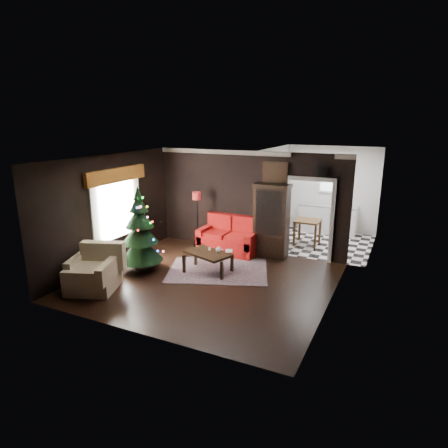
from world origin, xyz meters
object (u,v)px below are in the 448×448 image
at_px(armchair, 92,270).
at_px(coffee_table, 208,262).
at_px(christmas_tree, 140,230).
at_px(curio_cabinet, 271,222).
at_px(loveseat, 229,235).
at_px(teapot, 218,250).
at_px(wall_clock, 321,171).
at_px(floor_lamp, 197,219).
at_px(kitchen_table, 307,232).

height_order(armchair, coffee_table, armchair).
bearing_deg(christmas_tree, curio_cabinet, 43.47).
distance_m(loveseat, coffee_table, 1.58).
bearing_deg(christmas_tree, teapot, 21.98).
height_order(teapot, wall_clock, wall_clock).
height_order(curio_cabinet, christmas_tree, christmas_tree).
height_order(loveseat, christmas_tree, christmas_tree).
distance_m(curio_cabinet, coffee_table, 2.14).
height_order(curio_cabinet, teapot, curio_cabinet).
bearing_deg(armchair, floor_lamp, 59.25).
height_order(loveseat, floor_lamp, floor_lamp).
height_order(coffee_table, kitchen_table, kitchen_table).
bearing_deg(teapot, wall_clock, 43.45).
xyz_separation_m(christmas_tree, kitchen_table, (3.16, 3.81, -0.68)).
xyz_separation_m(curio_cabinet, floor_lamp, (-2.17, -0.19, -0.12)).
bearing_deg(curio_cabinet, floor_lamp, -174.98).
xyz_separation_m(floor_lamp, christmas_tree, (-0.34, -2.19, 0.22)).
height_order(loveseat, curio_cabinet, curio_cabinet).
relative_size(floor_lamp, teapot, 10.14).
bearing_deg(armchair, teapot, 24.50).
distance_m(floor_lamp, armchair, 3.61).
xyz_separation_m(teapot, wall_clock, (1.95, 1.85, 1.80)).
bearing_deg(curio_cabinet, wall_clock, 8.53).
height_order(loveseat, teapot, loveseat).
height_order(armchair, kitchen_table, armchair).
bearing_deg(wall_clock, loveseat, -170.34).
relative_size(loveseat, christmas_tree, 0.86).
relative_size(christmas_tree, teapot, 12.66).
bearing_deg(kitchen_table, curio_cabinet, -114.44).
bearing_deg(coffee_table, floor_lamp, 126.84).
xyz_separation_m(loveseat, wall_clock, (2.35, 0.40, 1.88)).
xyz_separation_m(floor_lamp, teapot, (1.42, -1.48, -0.25)).
relative_size(teapot, kitchen_table, 0.21).
xyz_separation_m(armchair, kitchen_table, (3.44, 5.16, -0.08)).
height_order(coffee_table, wall_clock, wall_clock).
bearing_deg(curio_cabinet, armchair, -126.81).
xyz_separation_m(christmas_tree, wall_clock, (3.71, 2.56, 1.33)).
relative_size(loveseat, floor_lamp, 1.07).
xyz_separation_m(curio_cabinet, coffee_table, (-0.99, -1.77, -0.69)).
height_order(teapot, kitchen_table, kitchen_table).
bearing_deg(teapot, armchair, -134.70).
bearing_deg(armchair, coffee_table, 26.61).
distance_m(curio_cabinet, wall_clock, 1.88).
bearing_deg(floor_lamp, teapot, -46.28).
distance_m(loveseat, floor_lamp, 1.07).
relative_size(loveseat, kitchen_table, 2.27).
bearing_deg(christmas_tree, loveseat, 57.79).
bearing_deg(kitchen_table, armchair, -123.70).
xyz_separation_m(curio_cabinet, wall_clock, (1.20, 0.18, 1.43)).
distance_m(christmas_tree, teapot, 1.95).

